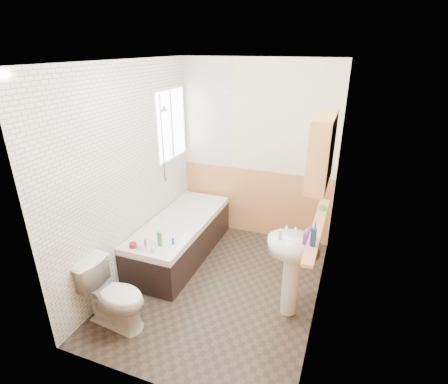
{
  "coord_description": "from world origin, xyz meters",
  "views": [
    {
      "loc": [
        1.25,
        -3.13,
        2.63
      ],
      "look_at": [
        0.0,
        0.15,
        1.15
      ],
      "focal_mm": 28.0,
      "sensor_mm": 36.0,
      "label": 1
    }
  ],
  "objects_px": {
    "sink": "(292,261)",
    "medicine_cabinet": "(322,150)",
    "pine_shelf": "(317,228)",
    "bathtub": "(181,237)",
    "toilet": "(114,296)"
  },
  "relations": [
    {
      "from": "sink",
      "to": "medicine_cabinet",
      "type": "distance_m",
      "value": 1.21
    },
    {
      "from": "sink",
      "to": "medicine_cabinet",
      "type": "relative_size",
      "value": 1.51
    },
    {
      "from": "sink",
      "to": "pine_shelf",
      "type": "xyz_separation_m",
      "value": [
        0.2,
        0.06,
        0.39
      ]
    },
    {
      "from": "bathtub",
      "to": "sink",
      "type": "bearing_deg",
      "value": -20.1
    },
    {
      "from": "toilet",
      "to": "medicine_cabinet",
      "type": "relative_size",
      "value": 1.06
    },
    {
      "from": "toilet",
      "to": "medicine_cabinet",
      "type": "bearing_deg",
      "value": -63.06
    },
    {
      "from": "toilet",
      "to": "pine_shelf",
      "type": "xyz_separation_m",
      "value": [
        1.8,
        0.85,
        0.68
      ]
    },
    {
      "from": "bathtub",
      "to": "toilet",
      "type": "bearing_deg",
      "value": -91.26
    },
    {
      "from": "pine_shelf",
      "to": "bathtub",
      "type": "bearing_deg",
      "value": 163.81
    },
    {
      "from": "toilet",
      "to": "sink",
      "type": "xyz_separation_m",
      "value": [
        1.6,
        0.79,
        0.29
      ]
    },
    {
      "from": "bathtub",
      "to": "pine_shelf",
      "type": "height_order",
      "value": "pine_shelf"
    },
    {
      "from": "sink",
      "to": "bathtub",
      "type": "bearing_deg",
      "value": 154.99
    },
    {
      "from": "bathtub",
      "to": "toilet",
      "type": "relative_size",
      "value": 2.57
    },
    {
      "from": "pine_shelf",
      "to": "toilet",
      "type": "bearing_deg",
      "value": -154.75
    },
    {
      "from": "medicine_cabinet",
      "to": "bathtub",
      "type": "bearing_deg",
      "value": 159.27
    }
  ]
}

